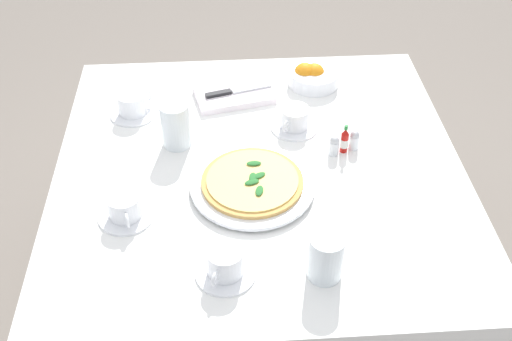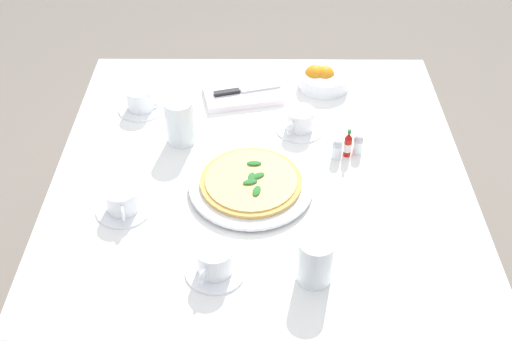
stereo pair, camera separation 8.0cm
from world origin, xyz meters
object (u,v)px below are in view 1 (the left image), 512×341
coffee_cup_right_edge (295,119)px  pepper_shaker (334,146)px  water_glass_far_left (176,127)px  napkin_folded (234,95)px  coffee_cup_near_right (132,105)px  salt_shaker (354,141)px  dinner_knife (235,91)px  coffee_cup_back_corner (125,208)px  pizza (252,181)px  water_glass_left_edge (326,259)px  pizza_plate (252,185)px  citrus_bowl (312,76)px  hot_sauce_bottle (345,141)px  coffee_cup_near_left (225,264)px

coffee_cup_right_edge → pepper_shaker: 0.15m
coffee_cup_right_edge → water_glass_far_left: bearing=-171.1°
napkin_folded → pepper_shaker: 0.37m
coffee_cup_right_edge → coffee_cup_near_right: size_ratio=1.00×
water_glass_far_left → salt_shaker: 0.47m
dinner_knife → coffee_cup_back_corner: bearing=-135.5°
pizza → water_glass_left_edge: bearing=-63.9°
coffee_cup_back_corner → napkin_folded: 0.54m
coffee_cup_right_edge → salt_shaker: (0.15, -0.10, -0.00)m
pizza_plate → coffee_cup_near_right: 0.46m
pepper_shaker → salt_shaker: bearing=19.7°
water_glass_far_left → citrus_bowl: water_glass_far_left is taller
coffee_cup_near_right → salt_shaker: size_ratio=2.31×
salt_shaker → water_glass_left_edge: bearing=-108.7°
water_glass_left_edge → salt_shaker: bearing=71.3°
water_glass_left_edge → citrus_bowl: water_glass_left_edge is taller
pizza_plate → hot_sauce_bottle: 0.28m
pizza_plate → coffee_cup_near_right: bearing=133.6°
water_glass_far_left → hot_sauce_bottle: size_ratio=1.49×
water_glass_left_edge → dinner_knife: 0.69m
coffee_cup_near_left → pepper_shaker: (0.29, 0.38, -0.01)m
coffee_cup_back_corner → water_glass_left_edge: 0.47m
coffee_cup_back_corner → water_glass_left_edge: water_glass_left_edge is taller
hot_sauce_bottle → coffee_cup_near_left: bearing=-129.4°
napkin_folded → citrus_bowl: bearing=1.9°
pizza → pepper_shaker: 0.25m
hot_sauce_bottle → pepper_shaker: (-0.03, -0.01, -0.01)m
water_glass_left_edge → hot_sauce_bottle: 0.42m
dinner_knife → napkin_folded: bearing=-180.0°
pizza_plate → coffee_cup_near_left: (-0.07, -0.26, 0.02)m
coffee_cup_near_left → citrus_bowl: (0.28, 0.71, -0.00)m
coffee_cup_back_corner → salt_shaker: (0.57, 0.21, -0.00)m
coffee_cup_near_right → salt_shaker: (0.59, -0.19, -0.00)m
citrus_bowl → hot_sauce_bottle: 0.33m
napkin_folded → hot_sauce_bottle: (0.27, -0.26, 0.02)m
pizza → water_glass_far_left: 0.27m
pizza → citrus_bowl: bearing=65.5°
coffee_cup_near_left → dinner_knife: 0.65m
pizza_plate → hot_sauce_bottle: (0.25, 0.13, 0.02)m
salt_shaker → dinner_knife: bearing=139.7°
coffee_cup_right_edge → napkin_folded: (-0.16, 0.16, -0.02)m
coffee_cup_near_right → water_glass_left_edge: (0.45, -0.60, 0.02)m
water_glass_left_edge → napkin_folded: size_ratio=0.45×
water_glass_left_edge → coffee_cup_near_left: bearing=175.9°
dinner_knife → coffee_cup_right_edge: bearing=-60.6°
coffee_cup_near_right → water_glass_far_left: size_ratio=1.05×
citrus_bowl → salt_shaker: bearing=-77.8°
citrus_bowl → coffee_cup_back_corner: bearing=-133.7°
dinner_knife → citrus_bowl: citrus_bowl is taller
citrus_bowl → water_glass_left_edge: bearing=-95.7°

